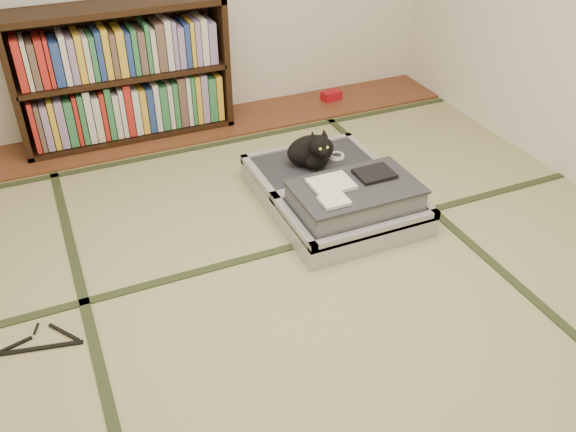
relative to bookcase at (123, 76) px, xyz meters
name	(u,v)px	position (x,y,z in m)	size (l,w,h in m)	color
floor	(307,298)	(0.42, -2.07, -0.45)	(4.50, 4.50, 0.00)	tan
wood_strip	(192,128)	(0.42, -0.07, -0.44)	(4.00, 0.50, 0.02)	brown
red_item	(331,96)	(1.58, -0.04, -0.40)	(0.15, 0.09, 0.07)	#A90D18
tatami_borders	(269,241)	(0.42, -1.57, -0.45)	(4.00, 4.50, 0.01)	#2D381E
bookcase	(123,76)	(0.00, 0.00, 0.00)	(1.44, 0.33, 0.92)	black
suitcase	(337,194)	(0.91, -1.43, -0.34)	(0.78, 1.03, 0.31)	#A1A0A5
cat	(313,151)	(0.89, -1.14, -0.20)	(0.34, 0.35, 0.28)	black
cable_coil	(336,156)	(1.07, -1.11, -0.29)	(0.11, 0.11, 0.03)	white
hanger	(38,344)	(-0.81, -1.87, -0.44)	(0.39, 0.21, 0.01)	black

